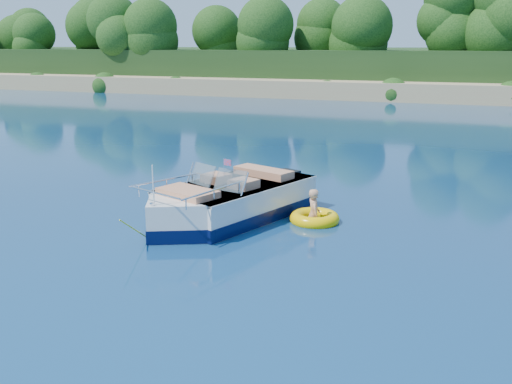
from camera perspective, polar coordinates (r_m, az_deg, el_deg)
ground at (r=14.99m, az=-3.56°, el=-3.09°), size 160.00×160.00×0.00m
shoreline at (r=77.14m, az=16.09°, el=11.36°), size 170.00×59.00×6.00m
treeline at (r=54.40m, az=14.55°, el=15.18°), size 150.00×7.12×8.19m
motorboat at (r=15.14m, az=-3.00°, el=-1.27°), size 3.64×6.08×2.12m
tow_tube at (r=15.11m, az=5.87°, el=-2.64°), size 1.49×1.49×0.35m
boy at (r=15.09m, az=5.73°, el=-3.02°), size 0.66×0.84×1.52m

